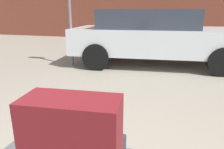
{
  "coord_description": "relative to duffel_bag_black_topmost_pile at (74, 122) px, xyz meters",
  "views": [
    {
      "loc": [
        0.64,
        -0.98,
        1.36
      ],
      "look_at": [
        0.0,
        1.2,
        0.69
      ],
      "focal_mm": 33.98,
      "sensor_mm": 36.0,
      "label": 1
    }
  ],
  "objects": [
    {
      "name": "duffel_bag_black_topmost_pile",
      "position": [
        0.0,
        0.0,
        0.0
      ],
      "size": [
        0.43,
        0.36,
        0.21
      ],
      "primitive_type": "cube",
      "rotation": [
        0.0,
        0.0,
        -0.2
      ],
      "color": "black",
      "rests_on": "duffel_bag_charcoal_front_left"
    },
    {
      "name": "parked_car",
      "position": [
        0.03,
        4.66,
        0.03
      ],
      "size": [
        4.46,
        2.26,
        1.42
      ],
      "color": "silver",
      "rests_on": "ground_plane"
    },
    {
      "name": "no_parking_sign",
      "position": [
        -2.0,
        3.93,
        0.67
      ],
      "size": [
        0.49,
        0.14,
        2.25
      ],
      "color": "slate",
      "rests_on": "ground_plane"
    }
  ]
}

